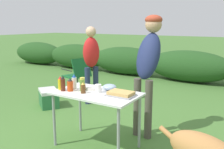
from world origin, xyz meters
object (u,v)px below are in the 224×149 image
plate_stack (93,88)px  standing_person_in_red_jacket (148,59)px  cooler_box (49,98)px  hot_sauce_bottle (70,85)px  mustard_bottle (60,83)px  folding_table (96,98)px  food_tray (121,94)px  mayo_bottle (74,82)px  relish_jar (82,84)px  bbq_sauce_bottle (63,84)px  mixing_bowl (109,87)px  beer_bottle (83,88)px  paper_cup_stack (98,88)px  camp_chair_green_behind_table (78,73)px  standing_person_in_olive_jacket (91,58)px

plate_stack → standing_person_in_red_jacket: (0.52, 0.62, 0.35)m
standing_person_in_red_jacket → cooler_box: 2.34m
hot_sauce_bottle → mustard_bottle: bearing=-175.9°
folding_table → plate_stack: plate_stack is taller
food_tray → mayo_bottle: bearing=-176.0°
folding_table → relish_jar: size_ratio=6.13×
bbq_sauce_bottle → standing_person_in_red_jacket: standing_person_in_red_jacket is taller
hot_sauce_bottle → mustard_bottle: size_ratio=0.94×
mixing_bowl → standing_person_in_red_jacket: 0.70m
mixing_bowl → mustard_bottle: size_ratio=1.00×
folding_table → bbq_sauce_bottle: 0.48m
mayo_bottle → standing_person_in_red_jacket: (0.74, 0.74, 0.28)m
folding_table → beer_bottle: bearing=-140.1°
mayo_bottle → beer_bottle: 0.24m
standing_person_in_red_jacket → food_tray: bearing=-90.0°
paper_cup_stack → camp_chair_green_behind_table: 2.70m
folding_table → bbq_sauce_bottle: bbq_sauce_bottle is taller
standing_person_in_olive_jacket → camp_chair_green_behind_table: 0.97m
bbq_sauce_bottle → standing_person_in_red_jacket: (0.81, 0.88, 0.28)m
beer_bottle → standing_person_in_red_jacket: bearing=58.0°
mayo_bottle → standing_person_in_olive_jacket: (-0.80, 1.48, 0.10)m
mayo_bottle → bbq_sauce_bottle: (-0.07, -0.14, -0.00)m
bbq_sauce_bottle → hot_sauce_bottle: size_ratio=1.20×
beer_bottle → standing_person_in_red_jacket: (0.52, 0.83, 0.31)m
paper_cup_stack → beer_bottle: 0.19m
relish_jar → cooler_box: bearing=150.6°
plate_stack → mustard_bottle: mustard_bottle is taller
relish_jar → standing_person_in_olive_jacket: (-0.96, 1.50, 0.11)m
hot_sauce_bottle → camp_chair_green_behind_table: bearing=127.5°
relish_jar → food_tray: bearing=7.0°
plate_stack → mixing_bowl: 0.23m
standing_person_in_red_jacket → cooler_box: bearing=-179.0°
mixing_bowl → standing_person_in_olive_jacket: 1.77m
paper_cup_stack → bbq_sauce_bottle: size_ratio=0.52×
mustard_bottle → standing_person_in_red_jacket: 1.26m
food_tray → mayo_bottle: (-0.69, -0.05, 0.07)m
plate_stack → standing_person_in_red_jacket: 0.89m
folding_table → food_tray: food_tray is taller
mayo_bottle → cooler_box: bearing=148.5°
folding_table → standing_person_in_red_jacket: bearing=61.5°
beer_bottle → mustard_bottle: bearing=-176.7°
paper_cup_stack → standing_person_in_red_jacket: size_ratio=0.06×
camp_chair_green_behind_table → cooler_box: bearing=-157.1°
food_tray → camp_chair_green_behind_table: camp_chair_green_behind_table is taller
food_tray → camp_chair_green_behind_table: (-2.22, 1.87, -0.30)m
hot_sauce_bottle → relish_jar: relish_jar is taller
food_tray → paper_cup_stack: size_ratio=3.17×
food_tray → beer_bottle: 0.49m
plate_stack → hot_sauce_bottle: hot_sauce_bottle is taller
camp_chair_green_behind_table → hot_sauce_bottle: bearing=-126.9°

